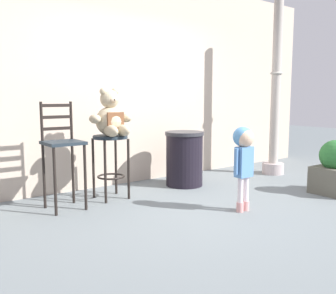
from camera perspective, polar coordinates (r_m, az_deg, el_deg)
ground_plane at (r=4.35m, az=6.86°, el=-9.28°), size 24.00×24.00×0.00m
building_wall at (r=5.67m, az=-6.25°, el=10.18°), size 7.65×0.30×3.04m
bar_stool_with_teddy at (r=4.68m, az=-8.77°, el=-0.91°), size 0.43×0.43×0.79m
teddy_bear at (r=4.61m, az=-8.71°, el=4.40°), size 0.55×0.49×0.58m
child_walking at (r=4.16m, az=11.48°, el=-0.50°), size 0.30×0.24×0.94m
trash_bin at (r=5.35m, az=2.52°, el=-1.76°), size 0.55×0.55×0.78m
lamppost at (r=6.35m, az=16.05°, el=6.08°), size 0.35×0.35×2.84m
bar_chair_empty at (r=4.34m, az=-15.81°, el=-0.22°), size 0.41×0.41×1.21m
planter_with_shrub at (r=5.36m, az=24.11°, el=-3.10°), size 0.48×0.48×0.71m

